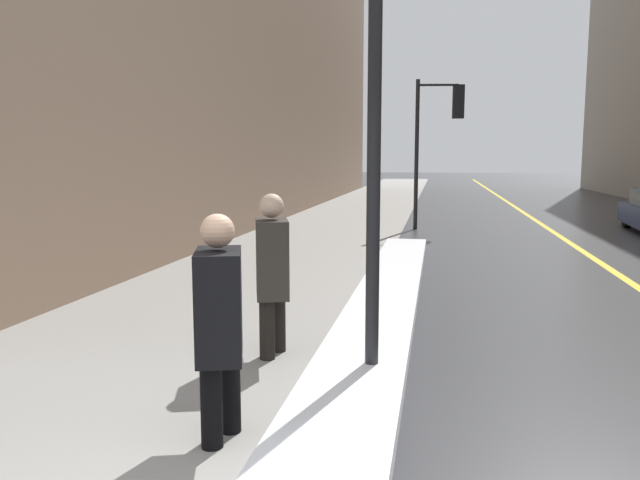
{
  "coord_description": "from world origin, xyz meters",
  "views": [
    {
      "loc": [
        0.93,
        -3.0,
        2.0
      ],
      "look_at": [
        -0.4,
        4.0,
        1.05
      ],
      "focal_mm": 35.0,
      "sensor_mm": 36.0,
      "label": 1
    }
  ],
  "objects_px": {
    "lamp_post": "(375,23)",
    "pedestrian_nearside": "(219,317)",
    "traffic_light_near": "(441,122)",
    "pedestrian_in_glasses": "(272,267)"
  },
  "relations": [
    {
      "from": "lamp_post",
      "to": "pedestrian_nearside",
      "type": "xyz_separation_m",
      "value": [
        -0.92,
        -1.38,
        -2.21
      ]
    },
    {
      "from": "traffic_light_near",
      "to": "pedestrian_in_glasses",
      "type": "bearing_deg",
      "value": -105.36
    },
    {
      "from": "lamp_post",
      "to": "traffic_light_near",
      "type": "xyz_separation_m",
      "value": [
        0.59,
        12.24,
        -0.15
      ]
    },
    {
      "from": "pedestrian_nearside",
      "to": "pedestrian_in_glasses",
      "type": "bearing_deg",
      "value": 166.94
    },
    {
      "from": "lamp_post",
      "to": "pedestrian_nearside",
      "type": "bearing_deg",
      "value": -123.66
    },
    {
      "from": "lamp_post",
      "to": "pedestrian_in_glasses",
      "type": "relative_size",
      "value": 3.19
    },
    {
      "from": "lamp_post",
      "to": "pedestrian_nearside",
      "type": "relative_size",
      "value": 3.24
    },
    {
      "from": "pedestrian_nearside",
      "to": "traffic_light_near",
      "type": "bearing_deg",
      "value": 156.43
    },
    {
      "from": "pedestrian_nearside",
      "to": "pedestrian_in_glasses",
      "type": "height_order",
      "value": "pedestrian_in_glasses"
    },
    {
      "from": "lamp_post",
      "to": "pedestrian_in_glasses",
      "type": "distance_m",
      "value": 2.5
    }
  ]
}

